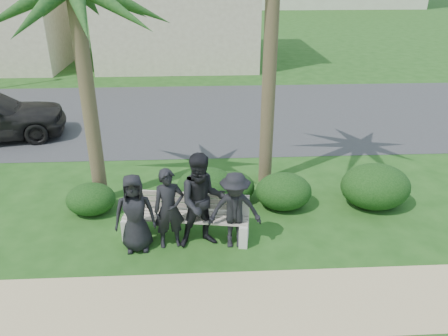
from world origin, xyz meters
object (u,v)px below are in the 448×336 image
at_px(man_a, 135,213).
at_px(man_d, 235,211).
at_px(man_c, 202,201).
at_px(man_b, 169,209).
at_px(park_bench, 186,220).

bearing_deg(man_a, man_d, -4.89).
distance_m(man_a, man_c, 1.28).
relative_size(man_b, man_d, 1.04).
height_order(man_a, man_c, man_c).
bearing_deg(park_bench, man_b, -127.30).
relative_size(man_a, man_d, 1.00).
relative_size(man_a, man_c, 0.82).
distance_m(man_b, man_d, 1.24).
relative_size(man_b, man_c, 0.85).
bearing_deg(man_d, man_b, 176.33).
bearing_deg(man_c, man_a, 174.05).
relative_size(park_bench, man_c, 1.34).
xyz_separation_m(man_a, man_c, (1.26, 0.08, 0.18)).
height_order(man_a, man_d, man_a).
height_order(man_a, man_b, man_b).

